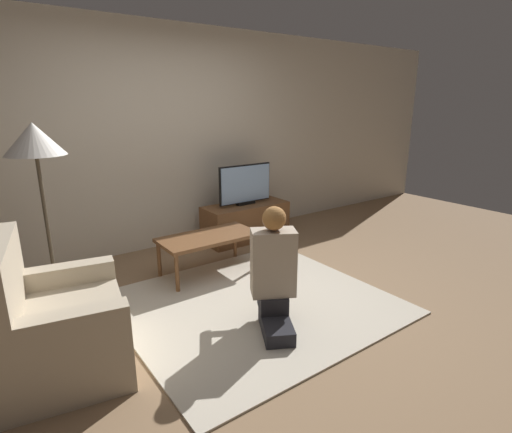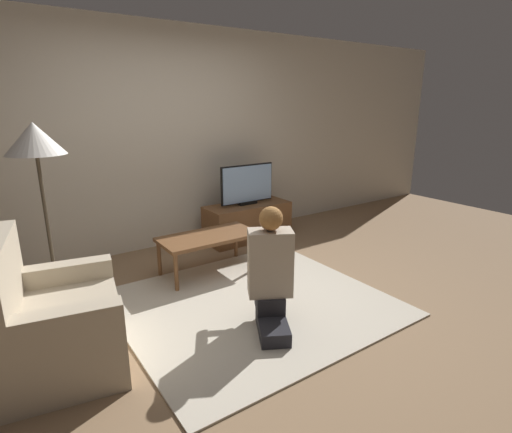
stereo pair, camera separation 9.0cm
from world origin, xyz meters
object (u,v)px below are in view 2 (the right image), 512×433
object	(u,v)px
floor_lamp	(36,149)
armchair	(53,326)
coffee_table	(208,239)
person_kneeling	(270,269)
tv	(247,184)

from	to	relation	value
floor_lamp	armchair	size ratio (longest dim) A/B	1.56
floor_lamp	armchair	xyz separation A→B (m)	(-0.15, -0.90, -1.07)
coffee_table	person_kneeling	xyz separation A→B (m)	(-0.08, -1.17, 0.11)
coffee_table	armchair	world-z (taller)	armchair
tv	armchair	world-z (taller)	tv
tv	person_kneeling	bearing A→B (deg)	-118.60
armchair	person_kneeling	size ratio (longest dim) A/B	1.05
tv	armchair	size ratio (longest dim) A/B	0.74
floor_lamp	person_kneeling	distance (m)	2.06
coffee_table	armchair	size ratio (longest dim) A/B	0.98
person_kneeling	floor_lamp	bearing A→B (deg)	-15.12
tv	coffee_table	size ratio (longest dim) A/B	0.76
tv	armchair	bearing A→B (deg)	-149.65
armchair	tv	bearing A→B (deg)	-49.14
coffee_table	tv	bearing A→B (deg)	36.34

